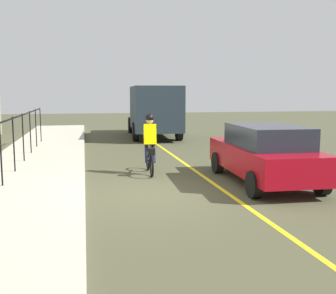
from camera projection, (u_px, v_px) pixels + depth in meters
name	position (u px, v px, depth m)	size (l,w,h in m)	color
ground_plane	(161.00, 193.00, 9.75)	(80.00, 80.00, 0.00)	#43432E
lane_line_centre	(223.00, 190.00, 10.07)	(36.00, 0.12, 0.01)	yellow
sidewalk	(13.00, 198.00, 9.05)	(40.00, 3.20, 0.15)	#ABA894
iron_fence	(0.00, 138.00, 9.77)	(18.70, 0.04, 1.60)	black
cyclist_lead	(150.00, 144.00, 11.97)	(1.71, 0.38, 1.83)	black
patrol_sedan	(265.00, 153.00, 10.77)	(4.47, 2.07, 1.58)	maroon
box_truck_background	(153.00, 109.00, 22.13)	(6.83, 2.85, 2.78)	#1E2A34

